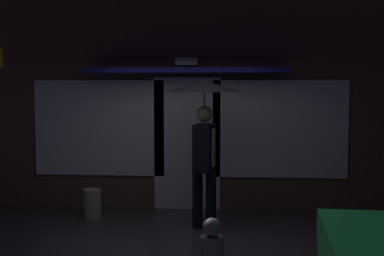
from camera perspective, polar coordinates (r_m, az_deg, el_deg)
name	(u,v)px	position (r m, az deg, el deg)	size (l,w,h in m)	color
ground_plane	(172,248)	(7.04, -2.12, -12.55)	(18.00, 18.00, 0.00)	#38353A
building_facade	(188,82)	(9.05, -0.43, 4.94)	(9.75, 1.00, 4.30)	brown
person_with_umbrella	(204,117)	(7.69, 1.32, 1.14)	(1.02, 1.02, 2.14)	black
sidewalk_bollard	(92,203)	(8.63, -10.53, -7.85)	(0.28, 0.28, 0.45)	#9E998E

